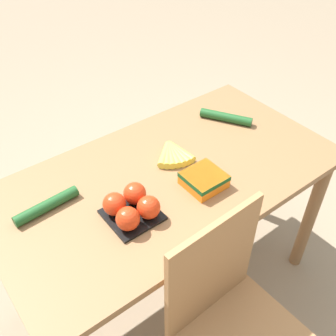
{
  "coord_description": "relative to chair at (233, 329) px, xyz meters",
  "views": [
    {
      "loc": [
        0.71,
        0.92,
        1.79
      ],
      "look_at": [
        0.0,
        0.0,
        0.79
      ],
      "focal_mm": 42.0,
      "sensor_mm": 36.0,
      "label": 1
    }
  ],
  "objects": [
    {
      "name": "banana_bunch",
      "position": [
        -0.21,
        -0.6,
        0.28
      ],
      "size": [
        0.15,
        0.16,
        0.03
      ],
      "color": "brown",
      "rests_on": "dining_table"
    },
    {
      "name": "carrot_bag",
      "position": [
        -0.2,
        -0.4,
        0.3
      ],
      "size": [
        0.14,
        0.14,
        0.05
      ],
      "color": "orange",
      "rests_on": "dining_table"
    },
    {
      "name": "cucumber_near",
      "position": [
        -0.57,
        -0.66,
        0.29
      ],
      "size": [
        0.16,
        0.23,
        0.04
      ],
      "color": "#1E5123",
      "rests_on": "dining_table"
    },
    {
      "name": "chair",
      "position": [
        0.0,
        0.0,
        0.0
      ],
      "size": [
        0.43,
        0.41,
        0.93
      ],
      "rotation": [
        0.0,
        0.0,
        3.17
      ],
      "color": "#A87547",
      "rests_on": "ground_plane"
    },
    {
      "name": "cucumber_far",
      "position": [
        0.33,
        -0.64,
        0.29
      ],
      "size": [
        0.24,
        0.06,
        0.04
      ],
      "color": "#1E5123",
      "rests_on": "dining_table"
    },
    {
      "name": "dining_table",
      "position": [
        -0.13,
        -0.53,
        0.16
      ],
      "size": [
        1.39,
        0.75,
        0.76
      ],
      "color": "olive",
      "rests_on": "ground_plane"
    },
    {
      "name": "tomato_pack",
      "position": [
        0.11,
        -0.43,
        0.31
      ],
      "size": [
        0.18,
        0.18,
        0.09
      ],
      "color": "black",
      "rests_on": "dining_table"
    },
    {
      "name": "ground_plane",
      "position": [
        -0.13,
        -0.53,
        -0.49
      ],
      "size": [
        12.0,
        12.0,
        0.0
      ],
      "primitive_type": "plane",
      "color": "gray"
    }
  ]
}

